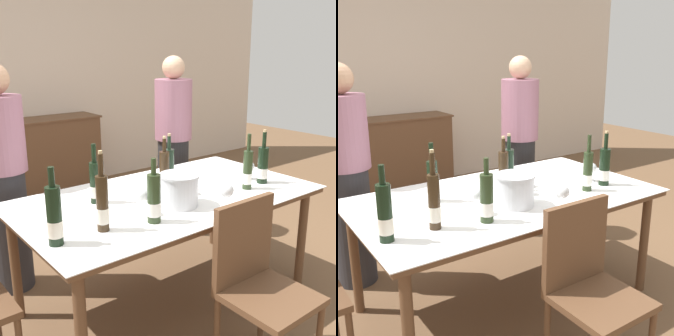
# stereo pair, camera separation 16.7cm
# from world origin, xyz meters

# --- Properties ---
(ground_plane) EXTENTS (12.00, 12.00, 0.00)m
(ground_plane) POSITION_xyz_m (0.00, 0.00, 0.00)
(ground_plane) COLOR brown
(back_wall) EXTENTS (8.00, 0.10, 2.80)m
(back_wall) POSITION_xyz_m (0.00, 2.87, 1.40)
(back_wall) COLOR beige
(back_wall) RESTS_ON ground_plane
(sideboard_cabinet) EXTENTS (1.57, 0.46, 0.91)m
(sideboard_cabinet) POSITION_xyz_m (0.09, 2.58, 0.46)
(sideboard_cabinet) COLOR brown
(sideboard_cabinet) RESTS_ON ground_plane
(dining_table) EXTENTS (1.92, 1.07, 0.76)m
(dining_table) POSITION_xyz_m (0.00, 0.00, 0.70)
(dining_table) COLOR brown
(dining_table) RESTS_ON ground_plane
(ice_bucket) EXTENTS (0.24, 0.24, 0.19)m
(ice_bucket) POSITION_xyz_m (-0.06, -0.19, 0.86)
(ice_bucket) COLOR silver
(ice_bucket) RESTS_ON dining_table
(wine_bottle_0) EXTENTS (0.07, 0.07, 0.36)m
(wine_bottle_0) POSITION_xyz_m (0.05, 0.10, 0.89)
(wine_bottle_0) COLOR #332314
(wine_bottle_0) RESTS_ON dining_table
(wine_bottle_1) EXTENTS (0.07, 0.07, 0.36)m
(wine_bottle_1) POSITION_xyz_m (-0.33, -0.29, 0.89)
(wine_bottle_1) COLOR #28381E
(wine_bottle_1) RESTS_ON dining_table
(wine_bottle_2) EXTENTS (0.07, 0.07, 0.37)m
(wine_bottle_2) POSITION_xyz_m (-0.43, 0.17, 0.89)
(wine_bottle_2) COLOR black
(wine_bottle_2) RESTS_ON dining_table
(wine_bottle_3) EXTENTS (0.07, 0.07, 0.39)m
(wine_bottle_3) POSITION_xyz_m (-0.86, -0.22, 0.90)
(wine_bottle_3) COLOR black
(wine_bottle_3) RESTS_ON dining_table
(wine_bottle_4) EXTENTS (0.06, 0.06, 0.37)m
(wine_bottle_4) POSITION_xyz_m (0.49, -0.23, 0.89)
(wine_bottle_4) COLOR #28381E
(wine_bottle_4) RESTS_ON dining_table
(wine_bottle_5) EXTENTS (0.07, 0.07, 0.37)m
(wine_bottle_5) POSITION_xyz_m (0.12, 0.14, 0.89)
(wine_bottle_5) COLOR #1E3323
(wine_bottle_5) RESTS_ON dining_table
(wine_bottle_6) EXTENTS (0.06, 0.06, 0.42)m
(wine_bottle_6) POSITION_xyz_m (-0.60, -0.22, 0.91)
(wine_bottle_6) COLOR #332314
(wine_bottle_6) RESTS_ON dining_table
(wine_bottle_7) EXTENTS (0.07, 0.07, 0.38)m
(wine_bottle_7) POSITION_xyz_m (0.68, -0.21, 0.89)
(wine_bottle_7) COLOR black
(wine_bottle_7) RESTS_ON dining_table
(wine_glass_0) EXTENTS (0.08, 0.08, 0.16)m
(wine_glass_0) POSITION_xyz_m (-0.32, -0.17, 0.87)
(wine_glass_0) COLOR white
(wine_glass_0) RESTS_ON dining_table
(wine_glass_1) EXTENTS (0.08, 0.08, 0.14)m
(wine_glass_1) POSITION_xyz_m (0.10, -0.05, 0.85)
(wine_glass_1) COLOR white
(wine_glass_1) RESTS_ON dining_table
(wine_glass_2) EXTENTS (0.08, 0.08, 0.13)m
(wine_glass_2) POSITION_xyz_m (0.66, -0.10, 0.85)
(wine_glass_2) COLOR white
(wine_glass_2) RESTS_ON dining_table
(wine_glass_3) EXTENTS (0.09, 0.09, 0.15)m
(wine_glass_3) POSITION_xyz_m (0.13, -0.39, 0.86)
(wine_glass_3) COLOR white
(wine_glass_3) RESTS_ON dining_table
(chair_near_front) EXTENTS (0.42, 0.42, 0.92)m
(chair_near_front) POSITION_xyz_m (-0.02, -0.76, 0.53)
(chair_near_front) COLOR brown
(chair_near_front) RESTS_ON ground_plane
(person_host) EXTENTS (0.33, 0.33, 1.58)m
(person_host) POSITION_xyz_m (-0.76, 0.83, 0.79)
(person_host) COLOR #2D2D33
(person_host) RESTS_ON ground_plane
(person_guest_left) EXTENTS (0.33, 0.33, 1.61)m
(person_guest_left) POSITION_xyz_m (0.76, 0.88, 0.81)
(person_guest_left) COLOR #262628
(person_guest_left) RESTS_ON ground_plane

